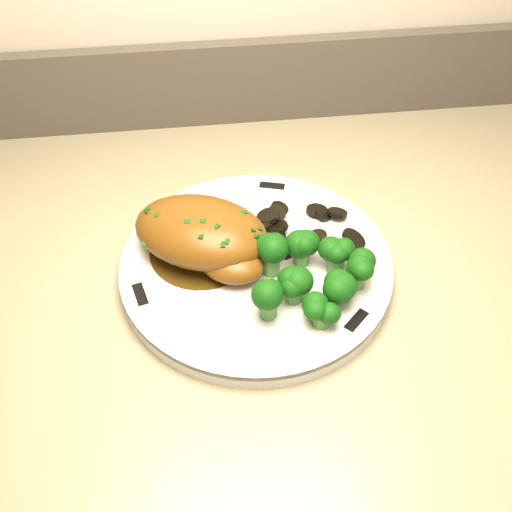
{
  "coord_description": "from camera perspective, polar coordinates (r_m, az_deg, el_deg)",
  "views": [
    {
      "loc": [
        -0.49,
        1.2,
        1.42
      ],
      "look_at": [
        -0.43,
        1.68,
        0.91
      ],
      "focal_mm": 45.0,
      "sensor_mm": 36.0,
      "label": 1
    }
  ],
  "objects": [
    {
      "name": "broccoli_florets",
      "position": [
        0.66,
        4.92,
        -1.73
      ],
      "size": [
        0.13,
        0.11,
        0.04
      ],
      "rotation": [
        0.0,
        0.0,
        -0.28
      ],
      "color": "#528F3C",
      "rests_on": "plate"
    },
    {
      "name": "chicken_breast",
      "position": [
        0.7,
        -4.59,
        1.83
      ],
      "size": [
        0.18,
        0.16,
        0.06
      ],
      "rotation": [
        0.0,
        0.0,
        -0.43
      ],
      "color": "brown",
      "rests_on": "plate"
    },
    {
      "name": "gravy_pool",
      "position": [
        0.72,
        -4.76,
        0.5
      ],
      "size": [
        0.12,
        0.12,
        0.0
      ],
      "primitive_type": "cylinder",
      "color": "#3E290B",
      "rests_on": "plate"
    },
    {
      "name": "rim_accent_2",
      "position": [
        0.66,
        8.92,
        -5.69
      ],
      "size": [
        0.03,
        0.03,
        0.0
      ],
      "primitive_type": "cube",
      "rotation": [
        0.0,
        0.0,
        7.06
      ],
      "color": "black",
      "rests_on": "plate"
    },
    {
      "name": "plate",
      "position": [
        0.72,
        0.0,
        -1.11
      ],
      "size": [
        0.31,
        0.31,
        0.02
      ],
      "primitive_type": "cylinder",
      "rotation": [
        0.0,
        0.0,
        -0.04
      ],
      "color": "silver",
      "rests_on": "counter"
    },
    {
      "name": "mushroom_pile",
      "position": [
        0.74,
        3.87,
        2.5
      ],
      "size": [
        0.11,
        0.08,
        0.03
      ],
      "color": "black",
      "rests_on": "plate"
    },
    {
      "name": "rim_accent_0",
      "position": [
        0.8,
        1.44,
        6.24
      ],
      "size": [
        0.03,
        0.02,
        0.0
      ],
      "primitive_type": "cube",
      "rotation": [
        0.0,
        0.0,
        2.87
      ],
      "color": "black",
      "rests_on": "plate"
    },
    {
      "name": "counter",
      "position": [
        1.09,
        5.02,
        -17.24
      ],
      "size": [
        2.04,
        0.67,
        1.0
      ],
      "color": "#4F4224",
      "rests_on": "ground"
    },
    {
      "name": "rim_accent_1",
      "position": [
        0.69,
        -10.26,
        -3.39
      ],
      "size": [
        0.02,
        0.03,
        0.0
      ],
      "primitive_type": "cube",
      "rotation": [
        0.0,
        0.0,
        4.96
      ],
      "color": "black",
      "rests_on": "plate"
    }
  ]
}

